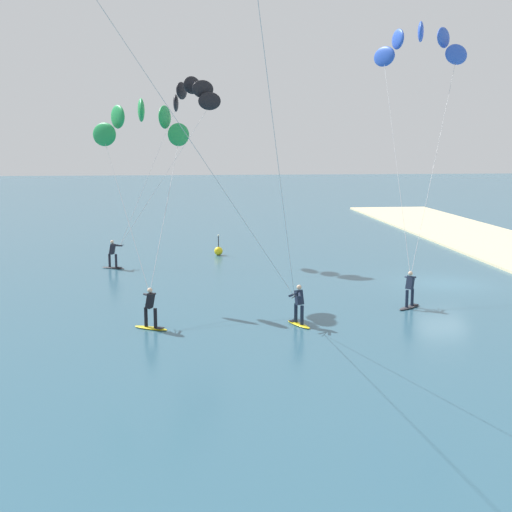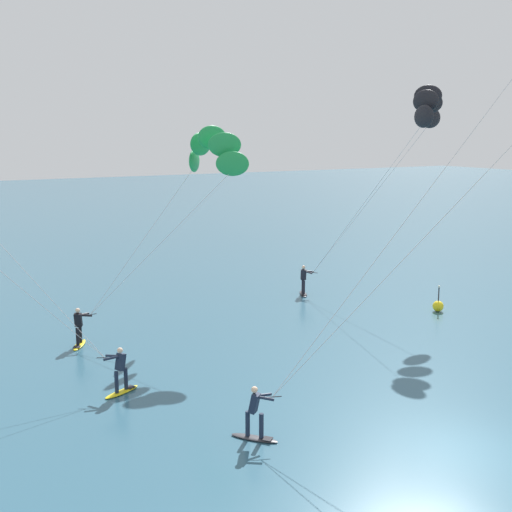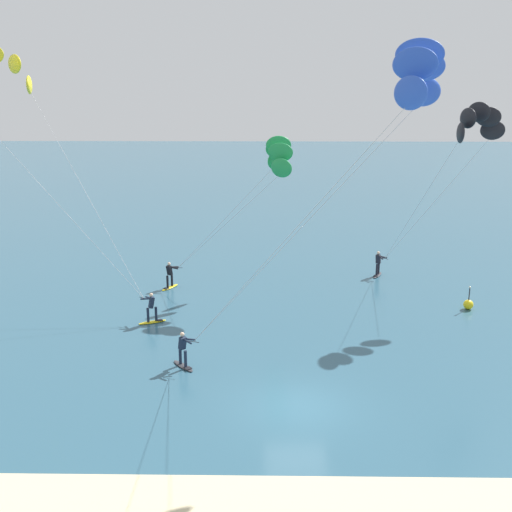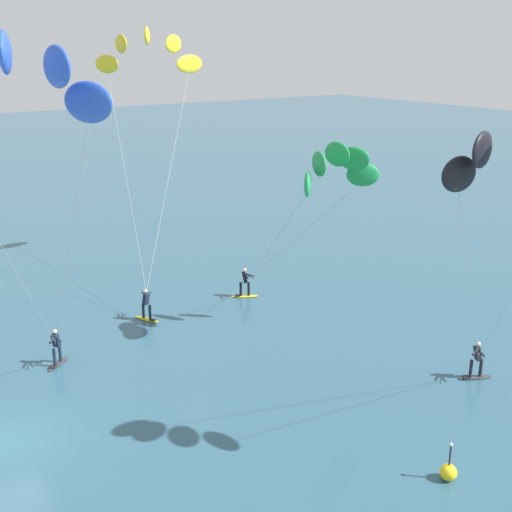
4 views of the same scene
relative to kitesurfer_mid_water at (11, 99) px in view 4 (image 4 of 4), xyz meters
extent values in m
plane|color=#2D566B|center=(-3.66, -0.54, -12.19)|extent=(240.00, 240.00, 0.00)
ellipsoid|color=#333338|center=(2.57, 17.26, -12.15)|extent=(0.98, 1.51, 0.08)
cube|color=black|center=(2.39, 16.88, -12.10)|extent=(0.38, 0.38, 0.02)
cylinder|color=black|center=(2.66, 17.45, -11.72)|extent=(0.14, 0.14, 0.78)
cylinder|color=black|center=(2.47, 17.06, -11.72)|extent=(0.14, 0.14, 0.78)
cube|color=black|center=(2.57, 17.26, -11.03)|extent=(0.41, 0.42, 0.63)
sphere|color=beige|center=(2.57, 17.26, -10.61)|extent=(0.20, 0.20, 0.20)
cylinder|color=black|center=(2.92, 16.84, -10.88)|extent=(0.38, 0.44, 0.03)
cylinder|color=black|center=(2.83, 17.12, -10.85)|extent=(0.57, 0.36, 0.15)
cylinder|color=black|center=(2.66, 16.97, -10.85)|extent=(0.28, 0.60, 0.15)
ellipsoid|color=black|center=(5.51, 11.36, -2.35)|extent=(0.43, 1.42, 1.10)
ellipsoid|color=black|center=(5.96, 11.74, -1.60)|extent=(0.74, 1.43, 1.10)
cylinder|color=#B2B2B7|center=(4.22, 14.10, -6.76)|extent=(2.61, 5.50, 8.24)
ellipsoid|color=#333338|center=(-8.63, 3.04, -12.15)|extent=(1.23, 1.39, 0.08)
cube|color=black|center=(-8.37, 2.72, -12.10)|extent=(0.40, 0.40, 0.02)
cylinder|color=#192338|center=(-8.77, 3.21, -11.72)|extent=(0.14, 0.14, 0.78)
cylinder|color=#192338|center=(-8.49, 2.87, -11.72)|extent=(0.14, 0.14, 0.78)
cube|color=#192338|center=(-8.63, 3.04, -11.03)|extent=(0.44, 0.44, 0.63)
sphere|color=beige|center=(-8.63, 3.04, -10.61)|extent=(0.20, 0.20, 0.20)
cylinder|color=black|center=(-8.11, 2.86, -10.88)|extent=(0.53, 0.21, 0.03)
cylinder|color=#192338|center=(-8.34, 3.06, -10.85)|extent=(0.60, 0.11, 0.15)
cylinder|color=#192338|center=(-8.41, 2.85, -10.85)|extent=(0.51, 0.46, 0.15)
ellipsoid|color=blue|center=(0.38, -0.14, 1.16)|extent=(1.70, 0.86, 1.10)
ellipsoid|color=blue|center=(0.79, 1.02, 0.81)|extent=(1.71, 0.41, 1.10)
ellipsoid|color=blue|center=(1.03, 1.70, -0.10)|extent=(1.66, 1.02, 1.10)
cylinder|color=#B2B2B7|center=(-4.19, 0.45, -5.64)|extent=(7.87, 4.85, 10.49)
cylinder|color=#B2B2B7|center=(-3.54, 2.28, -5.64)|extent=(9.16, 1.18, 10.49)
ellipsoid|color=yellow|center=(-10.98, 8.46, -12.15)|extent=(1.51, 0.95, 0.08)
cube|color=black|center=(-10.61, 8.64, -12.10)|extent=(0.37, 0.38, 0.02)
cylinder|color=#192338|center=(-11.18, 8.37, -11.72)|extent=(0.14, 0.14, 0.78)
cylinder|color=#192338|center=(-10.78, 8.56, -11.72)|extent=(0.14, 0.14, 0.78)
cube|color=#192338|center=(-10.98, 8.46, -11.03)|extent=(0.42, 0.41, 0.63)
sphere|color=beige|center=(-10.98, 8.46, -10.61)|extent=(0.20, 0.20, 0.20)
cylinder|color=black|center=(-11.46, 8.73, -10.88)|extent=(0.50, 0.29, 0.03)
cylinder|color=#192338|center=(-11.27, 8.50, -10.85)|extent=(0.61, 0.16, 0.15)
cylinder|color=#192338|center=(-11.17, 8.69, -10.85)|extent=(0.45, 0.52, 0.15)
ellipsoid|color=yellow|center=(-19.16, 15.86, 0.13)|extent=(0.91, 2.18, 1.10)
ellipsoid|color=yellow|center=(-19.61, 15.06, 1.31)|extent=(1.60, 1.90, 1.10)
ellipsoid|color=yellow|center=(-20.38, 13.68, 1.76)|extent=(2.05, 1.33, 1.10)
ellipsoid|color=yellow|center=(-21.14, 12.30, 1.31)|extent=(2.19, 0.57, 1.10)
ellipsoid|color=yellow|center=(-21.59, 11.49, 0.13)|extent=(2.18, 0.91, 1.10)
cylinder|color=#B2B2B7|center=(-15.31, 12.30, -5.52)|extent=(7.72, 7.15, 10.72)
cylinder|color=#B2B2B7|center=(-16.53, 10.11, -5.52)|extent=(10.14, 2.78, 10.72)
ellipsoid|color=yellow|center=(-10.92, 14.42, -12.15)|extent=(1.06, 1.48, 0.08)
cube|color=black|center=(-11.12, 14.06, -12.10)|extent=(0.39, 0.39, 0.02)
cylinder|color=black|center=(-10.81, 14.61, -11.72)|extent=(0.14, 0.14, 0.78)
cylinder|color=black|center=(-11.03, 14.23, -11.72)|extent=(0.14, 0.14, 0.78)
cube|color=black|center=(-10.92, 14.42, -11.03)|extent=(0.42, 0.43, 0.63)
sphere|color=beige|center=(-10.92, 14.42, -10.61)|extent=(0.20, 0.20, 0.20)
cylinder|color=black|center=(-10.37, 14.46, -10.88)|extent=(0.55, 0.07, 0.03)
cylinder|color=black|center=(-10.65, 14.55, -10.85)|extent=(0.58, 0.35, 0.15)
cylinder|color=black|center=(-10.63, 14.33, -10.85)|extent=(0.60, 0.26, 0.15)
ellipsoid|color=#1E9347|center=(-4.03, 13.22, -4.49)|extent=(1.37, 1.23, 1.10)
ellipsoid|color=#1E9347|center=(-4.08, 13.87, -3.66)|extent=(1.55, 0.77, 1.10)
ellipsoid|color=#1E9347|center=(-4.17, 14.97, -3.35)|extent=(1.54, 0.44, 1.10)
ellipsoid|color=#1E9347|center=(-4.26, 16.06, -3.66)|extent=(1.50, 0.98, 1.10)
ellipsoid|color=#1E9347|center=(-4.31, 16.71, -4.49)|extent=(1.23, 1.37, 1.10)
cylinder|color=#B2B2B7|center=(-7.20, 13.84, -7.83)|extent=(6.36, 1.26, 6.10)
cylinder|color=#B2B2B7|center=(-7.34, 15.59, -7.83)|extent=(6.07, 2.27, 6.10)
sphere|color=yellow|center=(6.61, 10.83, -11.91)|extent=(0.56, 0.56, 0.56)
cylinder|color=#262628|center=(6.61, 10.83, -11.28)|extent=(0.06, 0.06, 0.70)
sphere|color=#F2F2CC|center=(6.61, 10.83, -10.87)|extent=(0.12, 0.12, 0.12)
camera|label=1|loc=(-37.34, 13.00, -4.83)|focal=47.58mm
camera|label=2|loc=(-17.63, -12.93, -3.09)|focal=46.00mm
camera|label=3|loc=(-4.93, -23.01, 0.17)|focal=44.12mm
camera|label=4|loc=(18.56, -4.84, 1.42)|focal=47.30mm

